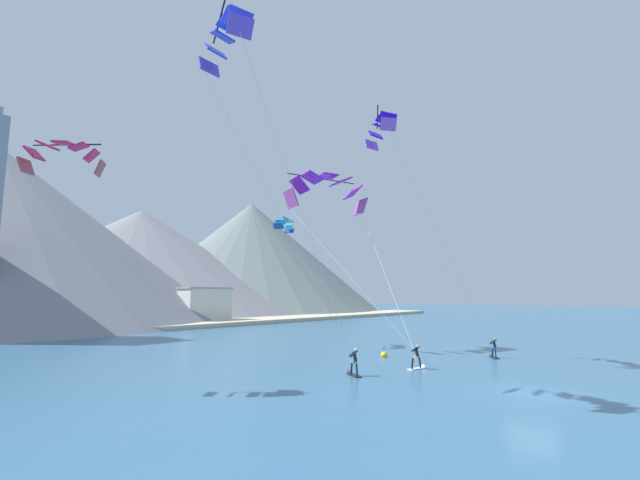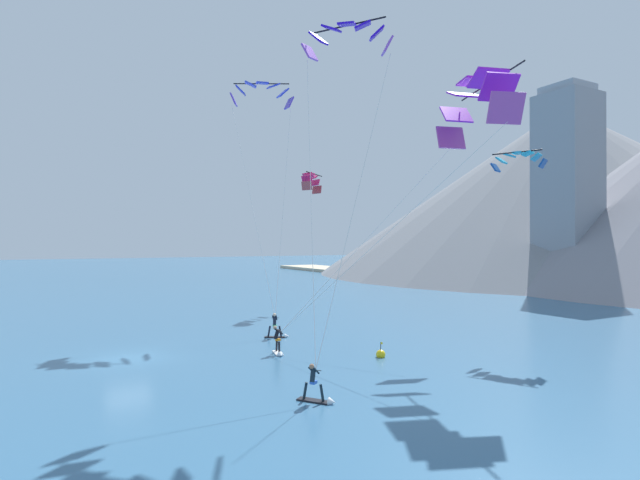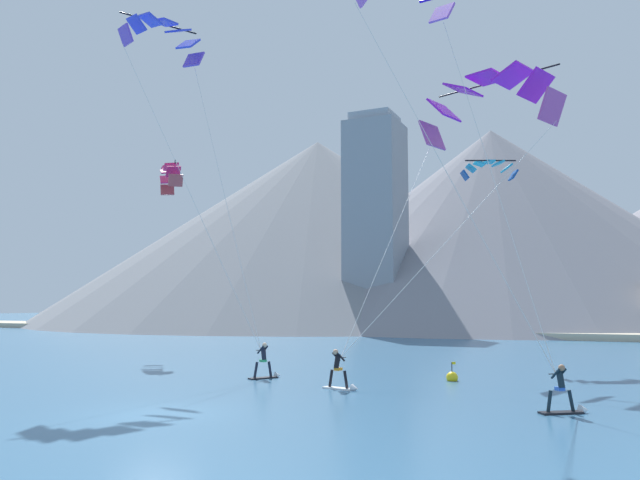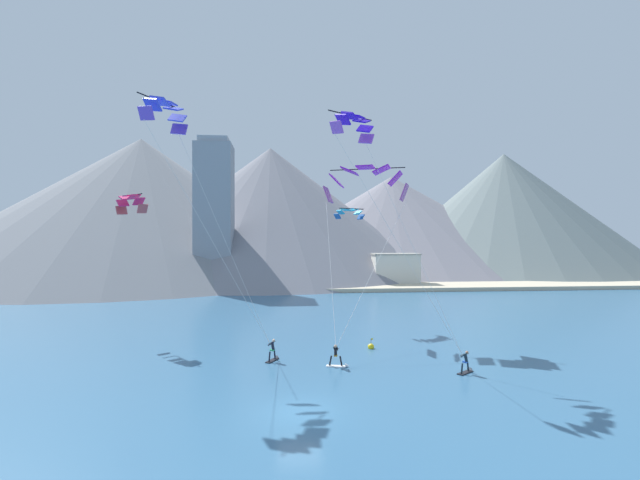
{
  "view_description": "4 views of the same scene",
  "coord_description": "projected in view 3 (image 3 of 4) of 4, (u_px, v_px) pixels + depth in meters",
  "views": [
    {
      "loc": [
        -24.94,
        -6.49,
        5.17
      ],
      "look_at": [
        1.59,
        15.65,
        9.62
      ],
      "focal_mm": 24.0,
      "sensor_mm": 36.0,
      "label": 1
    },
    {
      "loc": [
        30.86,
        -4.32,
        6.75
      ],
      "look_at": [
        2.56,
        11.34,
        6.92
      ],
      "focal_mm": 28.0,
      "sensor_mm": 36.0,
      "label": 2
    },
    {
      "loc": [
        13.8,
        -16.89,
        3.63
      ],
      "look_at": [
        -2.79,
        19.0,
        7.7
      ],
      "focal_mm": 35.0,
      "sensor_mm": 36.0,
      "label": 3
    },
    {
      "loc": [
        -1.05,
        -23.91,
        9.8
      ],
      "look_at": [
        2.34,
        12.76,
        9.56
      ],
      "focal_mm": 24.0,
      "sensor_mm": 36.0,
      "label": 4
    }
  ],
  "objects": [
    {
      "name": "ground_plane",
      "position": [
        156.0,
        414.0,
        20.64
      ],
      "size": [
        400.0,
        400.0,
        0.0
      ],
      "primitive_type": "plane",
      "color": "#336084"
    },
    {
      "name": "kitesurfer_near_lead",
      "position": [
        342.0,
        377.0,
        26.58
      ],
      "size": [
        1.79,
        0.78,
        1.79
      ],
      "color": "white",
      "rests_on": "ground"
    },
    {
      "name": "kitesurfer_near_trail",
      "position": [
        567.0,
        399.0,
        20.77
      ],
      "size": [
        1.65,
        1.33,
        1.71
      ],
      "color": "black",
      "rests_on": "ground"
    },
    {
      "name": "kitesurfer_mid_center",
      "position": [
        267.0,
        367.0,
        30.56
      ],
      "size": [
        1.21,
        1.71,
        1.83
      ],
      "color": "black",
      "rests_on": "ground"
    },
    {
      "name": "parafoil_kite_near_lead",
      "position": [
        487.0,
        98.0,
        36.97
      ],
      "size": [
        9.05,
        14.11,
        15.84
      ],
      "color": "#A9429B"
    },
    {
      "name": "parafoil_kite_mid_center",
      "position": [
        164.0,
        36.0,
        38.49
      ],
      "size": [
        10.32,
        5.65,
        19.81
      ],
      "color": "#603DC7"
    },
    {
      "name": "parafoil_kite_distant_high_outer",
      "position": [
        489.0,
        168.0,
        41.61
      ],
      "size": [
        3.79,
        2.43,
        1.29
      ],
      "color": "#144693"
    },
    {
      "name": "parafoil_kite_distant_low_drift",
      "position": [
        170.0,
        175.0,
        47.24
      ],
      "size": [
        4.01,
        3.86,
        2.01
      ],
      "color": "#AC4347"
    },
    {
      "name": "race_marker_buoy",
      "position": [
        452.0,
        378.0,
        29.56
      ],
      "size": [
        0.56,
        0.56,
        1.02
      ],
      "color": "yellow",
      "rests_on": "ground"
    },
    {
      "name": "shoreline_strip",
      "position": [
        477.0,
        333.0,
        70.77
      ],
      "size": [
        180.0,
        10.0,
        0.7
      ],
      "primitive_type": "cube",
      "color": "beige",
      "rests_on": "ground"
    },
    {
      "name": "shore_building_harbour_front",
      "position": [
        262.0,
        305.0,
        88.2
      ],
      "size": [
        7.1,
        4.17,
        6.98
      ],
      "color": "silver",
      "rests_on": "ground"
    },
    {
      "name": "shore_building_promenade_mid",
      "position": [
        326.0,
        313.0,
        83.87
      ],
      "size": [
        7.98,
        5.34,
        4.73
      ],
      "color": "silver",
      "rests_on": "ground"
    },
    {
      "name": "highrise_tower",
      "position": [
        376.0,
        223.0,
        82.45
      ],
      "size": [
        7.0,
        7.0,
        28.93
      ],
      "color": "gray",
      "rests_on": "ground"
    },
    {
      "name": "mountain_peak_west_ridge",
      "position": [
        318.0,
        231.0,
        123.91
      ],
      "size": [
        106.12,
        106.12,
        36.2
      ],
      "color": "gray",
      "rests_on": "ground"
    },
    {
      "name": "mountain_peak_central_summit",
      "position": [
        493.0,
        226.0,
        107.34
      ],
      "size": [
        88.51,
        88.51,
        33.91
      ],
      "color": "gray",
      "rests_on": "ground"
    }
  ]
}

